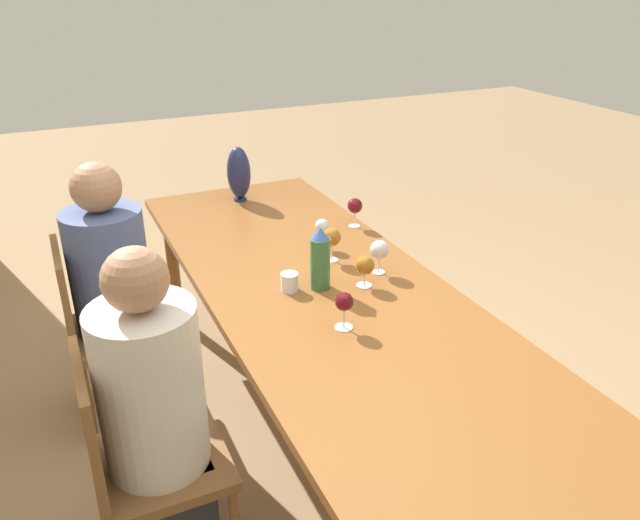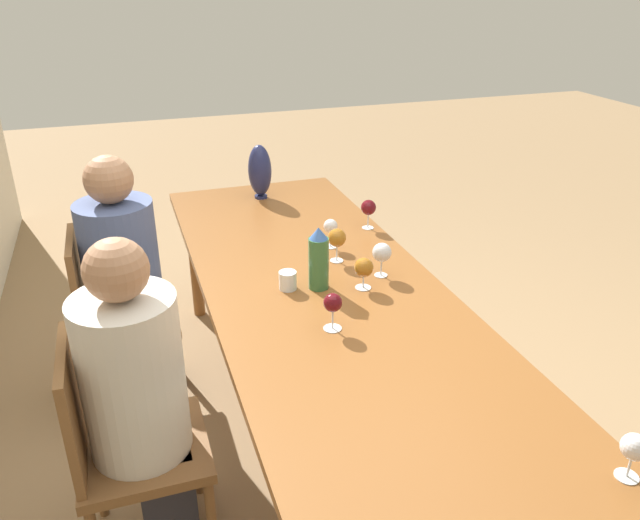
# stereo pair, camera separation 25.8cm
# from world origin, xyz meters

# --- Properties ---
(ground_plane) EXTENTS (14.00, 14.00, 0.00)m
(ground_plane) POSITION_xyz_m (0.00, 0.00, 0.00)
(ground_plane) COLOR #937551
(dining_table) EXTENTS (2.98, 0.96, 0.77)m
(dining_table) POSITION_xyz_m (0.00, 0.00, 0.71)
(dining_table) COLOR brown
(dining_table) RESTS_ON ground_plane
(water_bottle) EXTENTS (0.08, 0.08, 0.27)m
(water_bottle) POSITION_xyz_m (0.11, 0.02, 0.90)
(water_bottle) COLOR #336638
(water_bottle) RESTS_ON dining_table
(water_tumbler) EXTENTS (0.07, 0.07, 0.08)m
(water_tumbler) POSITION_xyz_m (0.13, 0.15, 0.81)
(water_tumbler) COLOR silver
(water_tumbler) RESTS_ON dining_table
(vase) EXTENTS (0.13, 0.13, 0.31)m
(vase) POSITION_xyz_m (1.25, -0.01, 0.93)
(vase) COLOR #1E234C
(vase) RESTS_ON dining_table
(wine_glass_0) EXTENTS (0.07, 0.07, 0.14)m
(wine_glass_0) POSITION_xyz_m (-1.15, -0.41, 0.87)
(wine_glass_0) COLOR silver
(wine_glass_0) RESTS_ON dining_table
(wine_glass_1) EXTENTS (0.08, 0.08, 0.15)m
(wine_glass_1) POSITION_xyz_m (0.64, -0.42, 0.88)
(wine_glass_1) COLOR silver
(wine_glass_1) RESTS_ON dining_table
(wine_glass_2) EXTENTS (0.07, 0.07, 0.14)m
(wine_glass_2) POSITION_xyz_m (-0.22, 0.08, 0.87)
(wine_glass_2) COLOR silver
(wine_glass_2) RESTS_ON dining_table
(wine_glass_3) EXTENTS (0.08, 0.08, 0.16)m
(wine_glass_3) POSITION_xyz_m (0.32, -0.14, 0.88)
(wine_glass_3) COLOR silver
(wine_glass_3) RESTS_ON dining_table
(wine_glass_4) EXTENTS (0.08, 0.08, 0.13)m
(wine_glass_4) POSITION_xyz_m (0.04, -0.15, 0.86)
(wine_glass_4) COLOR silver
(wine_glass_4) RESTS_ON dining_table
(wine_glass_5) EXTENTS (0.07, 0.07, 0.14)m
(wine_glass_5) POSITION_xyz_m (0.48, -0.16, 0.87)
(wine_glass_5) COLOR silver
(wine_glass_5) RESTS_ON dining_table
(wine_glass_6) EXTENTS (0.08, 0.08, 0.15)m
(wine_glass_6) POSITION_xyz_m (0.12, -0.27, 0.88)
(wine_glass_6) COLOR silver
(wine_glass_6) RESTS_ON dining_table
(chair_near) EXTENTS (0.44, 0.44, 0.89)m
(chair_near) POSITION_xyz_m (-0.26, 0.86, 0.49)
(chair_near) COLOR brown
(chair_near) RESTS_ON ground_plane
(chair_far) EXTENTS (0.44, 0.44, 0.89)m
(chair_far) POSITION_xyz_m (0.67, 0.86, 0.49)
(chair_far) COLOR brown
(chair_far) RESTS_ON ground_plane
(person_near) EXTENTS (0.34, 0.34, 1.24)m
(person_near) POSITION_xyz_m (-0.26, 0.78, 0.67)
(person_near) COLOR #2D2D38
(person_near) RESTS_ON ground_plane
(person_far) EXTENTS (0.34, 0.34, 1.25)m
(person_far) POSITION_xyz_m (0.67, 0.78, 0.67)
(person_far) COLOR #2D2D38
(person_far) RESTS_ON ground_plane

